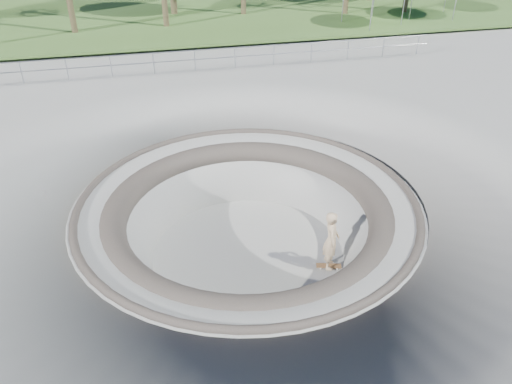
# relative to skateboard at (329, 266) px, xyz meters

# --- Properties ---
(ground) EXTENTS (180.00, 180.00, 0.00)m
(ground) POSITION_rel_skateboard_xyz_m (-2.24, 1.29, 1.84)
(ground) COLOR #9A9A95
(ground) RESTS_ON ground
(skate_bowl) EXTENTS (14.00, 14.00, 4.10)m
(skate_bowl) POSITION_rel_skateboard_xyz_m (-2.24, 1.29, 0.01)
(skate_bowl) COLOR #9A9A95
(skate_bowl) RESTS_ON ground
(distant_hills) EXTENTS (103.20, 45.00, 28.60)m
(distant_hills) POSITION_rel_skateboard_xyz_m (1.54, 58.46, -5.18)
(distant_hills) COLOR #7E6243
(distant_hills) RESTS_ON ground
(safety_railing) EXTENTS (25.00, 0.06, 1.03)m
(safety_railing) POSITION_rel_skateboard_xyz_m (-2.24, 13.29, 2.53)
(safety_railing) COLOR #95979D
(safety_railing) RESTS_ON ground
(skateboard) EXTENTS (0.79, 0.41, 0.08)m
(skateboard) POSITION_rel_skateboard_xyz_m (0.00, 0.00, 0.00)
(skateboard) COLOR olive
(skateboard) RESTS_ON ground
(skater) EXTENTS (0.65, 0.81, 1.93)m
(skater) POSITION_rel_skateboard_xyz_m (0.00, -0.00, 0.98)
(skater) COLOR tan
(skater) RESTS_ON skateboard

